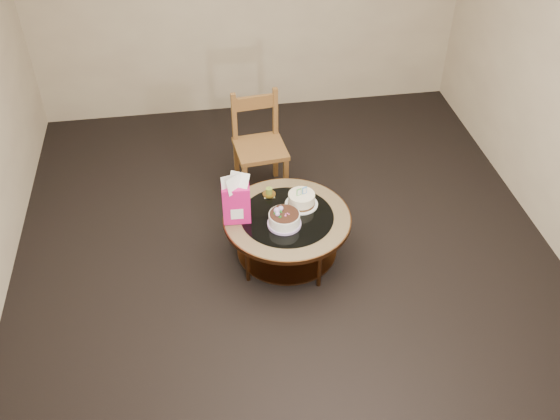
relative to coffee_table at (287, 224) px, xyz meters
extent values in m
plane|color=black|center=(0.00, 0.00, -0.38)|extent=(5.00, 5.00, 0.00)
cylinder|color=brown|center=(0.35, 0.20, -0.17)|extent=(0.04, 0.04, 0.42)
cylinder|color=brown|center=(-0.20, 0.35, -0.17)|extent=(0.04, 0.04, 0.42)
cylinder|color=brown|center=(-0.35, -0.20, -0.17)|extent=(0.04, 0.04, 0.42)
cylinder|color=brown|center=(0.20, -0.35, -0.17)|extent=(0.04, 0.04, 0.42)
cylinder|color=brown|center=(0.00, 0.00, -0.28)|extent=(0.82, 0.82, 0.02)
cylinder|color=brown|center=(0.00, 0.00, 0.05)|extent=(1.02, 1.02, 0.04)
cylinder|color=#8B704D|center=(0.00, 0.00, 0.07)|extent=(1.00, 1.00, 0.01)
cylinder|color=black|center=(0.00, 0.00, 0.08)|extent=(0.74, 0.74, 0.01)
cylinder|color=#B194D1|center=(-0.04, -0.10, 0.09)|extent=(0.26, 0.26, 0.02)
cylinder|color=white|center=(-0.04, -0.10, 0.13)|extent=(0.24, 0.24, 0.11)
cylinder|color=black|center=(-0.04, -0.10, 0.19)|extent=(0.23, 0.23, 0.01)
sphere|color=#B194D1|center=(-0.09, -0.07, 0.21)|extent=(0.05, 0.05, 0.05)
sphere|color=#B194D1|center=(-0.06, -0.05, 0.21)|extent=(0.04, 0.04, 0.04)
sphere|color=#B194D1|center=(-0.09, -0.11, 0.21)|extent=(0.04, 0.04, 0.04)
cone|color=#207827|center=(-0.06, -0.08, 0.20)|extent=(0.03, 0.04, 0.02)
cone|color=#207827|center=(-0.11, -0.09, 0.20)|extent=(0.03, 0.04, 0.02)
cone|color=#207827|center=(-0.05, -0.03, 0.20)|extent=(0.03, 0.03, 0.02)
cone|color=#207827|center=(-0.07, -0.13, 0.20)|extent=(0.03, 0.04, 0.02)
cylinder|color=white|center=(0.14, 0.12, 0.09)|extent=(0.27, 0.27, 0.01)
cylinder|color=#442913|center=(0.14, 0.12, 0.10)|extent=(0.22, 0.22, 0.02)
cylinder|color=beige|center=(0.14, 0.12, 0.15)|extent=(0.21, 0.21, 0.08)
cube|color=#4FB54D|center=(0.11, 0.12, 0.22)|extent=(0.04, 0.02, 0.06)
cube|color=white|center=(0.11, 0.12, 0.22)|extent=(0.03, 0.02, 0.05)
cube|color=#3D82D2|center=(0.16, 0.13, 0.22)|extent=(0.04, 0.02, 0.06)
cube|color=white|center=(0.16, 0.13, 0.22)|extent=(0.03, 0.02, 0.05)
cube|color=#E4157B|center=(-0.39, 0.02, 0.24)|extent=(0.22, 0.13, 0.33)
cube|color=white|center=(-0.39, 0.02, 0.19)|extent=(0.10, 0.12, 0.10)
cube|color=#DBC25A|center=(-0.10, 0.28, 0.08)|extent=(0.09, 0.09, 0.01)
cylinder|color=gold|center=(-0.10, 0.28, 0.09)|extent=(0.11, 0.11, 0.01)
cylinder|color=olive|center=(-0.10, 0.28, 0.12)|extent=(0.05, 0.05, 0.05)
cylinder|color=black|center=(-0.10, 0.28, 0.16)|extent=(0.00, 0.00, 0.01)
cube|color=brown|center=(-0.09, 0.94, 0.10)|extent=(0.48, 0.48, 0.04)
cube|color=brown|center=(-0.26, 0.73, -0.14)|extent=(0.05, 0.05, 0.47)
cube|color=brown|center=(0.12, 0.77, -0.14)|extent=(0.05, 0.05, 0.47)
cube|color=brown|center=(-0.30, 1.11, -0.14)|extent=(0.05, 0.05, 0.47)
cube|color=brown|center=(0.08, 1.15, -0.14)|extent=(0.05, 0.05, 0.47)
cube|color=brown|center=(-0.30, 1.11, 0.34)|extent=(0.05, 0.05, 0.48)
cube|color=brown|center=(0.08, 1.15, 0.34)|extent=(0.05, 0.05, 0.48)
cube|color=brown|center=(-0.11, 1.13, 0.46)|extent=(0.38, 0.07, 0.13)
camera|label=1|loc=(-0.63, -3.69, 3.28)|focal=40.00mm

